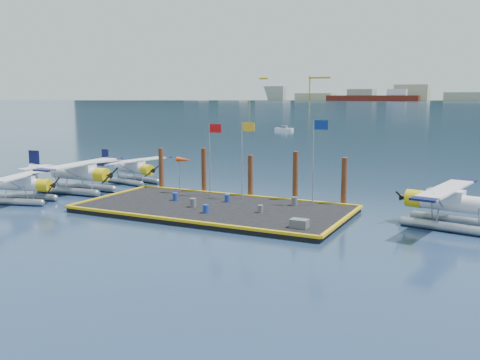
% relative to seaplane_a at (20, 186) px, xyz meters
% --- Properties ---
extents(ground, '(4000.00, 4000.00, 0.00)m').
position_rel_seaplane_a_xyz_m(ground, '(15.99, 3.99, -1.36)').
color(ground, navy).
rests_on(ground, ground).
extents(dock, '(20.00, 10.00, 0.40)m').
position_rel_seaplane_a_xyz_m(dock, '(15.99, 3.99, -1.16)').
color(dock, black).
rests_on(dock, ground).
extents(dock_bumpers, '(20.25, 10.25, 0.18)m').
position_rel_seaplane_a_xyz_m(dock_bumpers, '(15.99, 3.99, -0.87)').
color(dock_bumpers, '#C6990B').
rests_on(dock_bumpers, dock).
extents(seaplane_a, '(8.17, 8.80, 3.13)m').
position_rel_seaplane_a_xyz_m(seaplane_a, '(0.00, 0.00, 0.00)').
color(seaplane_a, gray).
rests_on(seaplane_a, ground).
extents(seaplane_b, '(9.28, 10.23, 3.64)m').
position_rel_seaplane_a_xyz_m(seaplane_b, '(1.05, 5.66, 0.22)').
color(seaplane_b, gray).
rests_on(seaplane_b, ground).
extents(seaplane_c, '(8.18, 8.86, 3.14)m').
position_rel_seaplane_a_xyz_m(seaplane_c, '(2.13, 12.15, 0.00)').
color(seaplane_c, gray).
rests_on(seaplane_c, ground).
extents(seaplane_d, '(9.16, 10.01, 3.54)m').
position_rel_seaplane_a_xyz_m(seaplane_d, '(32.54, 6.52, 0.18)').
color(seaplane_d, gray).
rests_on(seaplane_d, ground).
extents(drum_0, '(0.43, 0.43, 0.61)m').
position_rel_seaplane_a_xyz_m(drum_0, '(12.03, 4.71, -0.66)').
color(drum_0, navy).
rests_on(drum_0, dock).
extents(drum_1, '(0.43, 0.43, 0.60)m').
position_rel_seaplane_a_xyz_m(drum_1, '(16.55, 1.77, -0.66)').
color(drum_1, navy).
rests_on(drum_1, dock).
extents(drum_2, '(0.39, 0.39, 0.55)m').
position_rel_seaplane_a_xyz_m(drum_2, '(20.00, 3.61, -0.69)').
color(drum_2, '#525357').
rests_on(drum_2, dock).
extents(drum_3, '(0.47, 0.47, 0.67)m').
position_rel_seaplane_a_xyz_m(drum_3, '(14.67, 3.11, -0.63)').
color(drum_3, '#525357').
rests_on(drum_3, dock).
extents(drum_4, '(0.47, 0.47, 0.66)m').
position_rel_seaplane_a_xyz_m(drum_4, '(21.28, 7.10, -0.64)').
color(drum_4, '#525357').
rests_on(drum_4, dock).
extents(drum_5, '(0.42, 0.42, 0.59)m').
position_rel_seaplane_a_xyz_m(drum_5, '(16.05, 6.00, -0.67)').
color(drum_5, navy).
rests_on(drum_5, dock).
extents(crate, '(1.12, 0.75, 0.56)m').
position_rel_seaplane_a_xyz_m(crate, '(24.04, 0.63, -0.68)').
color(crate, '#525357').
rests_on(crate, dock).
extents(flagpole_red, '(1.14, 0.08, 6.00)m').
position_rel_seaplane_a_xyz_m(flagpole_red, '(13.69, 7.79, 3.03)').
color(flagpole_red, gray).
rests_on(flagpole_red, dock).
extents(flagpole_yellow, '(1.14, 0.08, 6.20)m').
position_rel_seaplane_a_xyz_m(flagpole_yellow, '(16.69, 7.79, 3.15)').
color(flagpole_yellow, gray).
rests_on(flagpole_yellow, dock).
extents(flagpole_blue, '(1.14, 0.08, 6.50)m').
position_rel_seaplane_a_xyz_m(flagpole_blue, '(22.68, 7.79, 3.32)').
color(flagpole_blue, gray).
rests_on(flagpole_blue, dock).
extents(windsock, '(1.40, 0.44, 3.12)m').
position_rel_seaplane_a_xyz_m(windsock, '(10.96, 7.79, 1.86)').
color(windsock, gray).
rests_on(windsock, dock).
extents(piling_0, '(0.44, 0.44, 4.00)m').
position_rel_seaplane_a_xyz_m(piling_0, '(7.49, 9.39, 0.64)').
color(piling_0, '#3E1D11').
rests_on(piling_0, ground).
extents(piling_1, '(0.44, 0.44, 4.20)m').
position_rel_seaplane_a_xyz_m(piling_1, '(11.99, 9.39, 0.74)').
color(piling_1, '#3E1D11').
rests_on(piling_1, ground).
extents(piling_2, '(0.44, 0.44, 3.80)m').
position_rel_seaplane_a_xyz_m(piling_2, '(16.49, 9.39, 0.54)').
color(piling_2, '#3E1D11').
rests_on(piling_2, ground).
extents(piling_3, '(0.44, 0.44, 4.30)m').
position_rel_seaplane_a_xyz_m(piling_3, '(20.49, 9.39, 0.79)').
color(piling_3, '#3E1D11').
rests_on(piling_3, ground).
extents(piling_4, '(0.44, 0.44, 4.00)m').
position_rel_seaplane_a_xyz_m(piling_4, '(24.49, 9.39, 0.64)').
color(piling_4, '#3E1D11').
rests_on(piling_4, ground).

